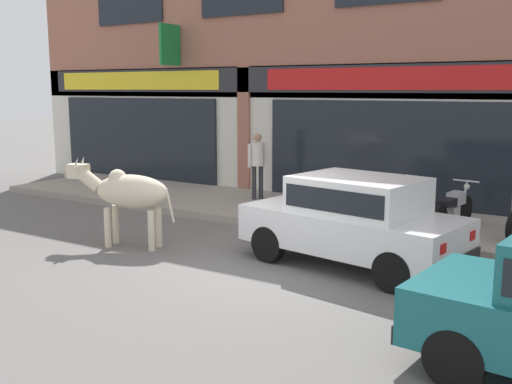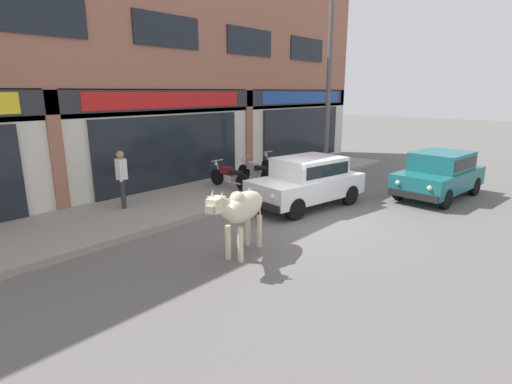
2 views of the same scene
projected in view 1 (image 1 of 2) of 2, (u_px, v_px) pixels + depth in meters
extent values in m
plane|color=#605E5B|center=(258.00, 265.00, 9.68)|extent=(90.00, 90.00, 0.00)
cube|color=gray|center=(352.00, 218.00, 12.84)|extent=(19.00, 3.22, 0.17)
cube|color=silver|center=(386.00, 137.00, 14.13)|extent=(23.00, 0.55, 3.40)
cube|color=#28282D|center=(384.00, 79.00, 13.64)|extent=(22.08, 0.08, 0.64)
cube|color=black|center=(137.00, 138.00, 17.97)|extent=(5.83, 0.10, 2.40)
cube|color=yellow|center=(135.00, 81.00, 17.66)|extent=(6.13, 0.05, 0.52)
cube|color=#9E604C|center=(244.00, 131.00, 15.91)|extent=(0.36, 0.12, 3.40)
cube|color=black|center=(381.00, 153.00, 13.92)|extent=(5.83, 0.10, 2.40)
cube|color=red|center=(383.00, 79.00, 13.61)|extent=(6.13, 0.05, 0.52)
cube|color=black|center=(129.00, 6.00, 17.41)|extent=(2.50, 0.06, 1.00)
cube|color=#197A38|center=(170.00, 45.00, 16.28)|extent=(0.08, 0.80, 1.10)
ellipsoid|color=beige|center=(132.00, 191.00, 10.65)|extent=(1.49, 0.87, 0.60)
sphere|color=beige|center=(117.00, 178.00, 10.70)|extent=(0.32, 0.32, 0.32)
cylinder|color=beige|center=(108.00, 227.00, 10.76)|extent=(0.12, 0.12, 0.72)
cylinder|color=beige|center=(116.00, 224.00, 11.03)|extent=(0.12, 0.12, 0.72)
cylinder|color=beige|center=(151.00, 231.00, 10.51)|extent=(0.12, 0.12, 0.72)
cylinder|color=beige|center=(159.00, 227.00, 10.78)|extent=(0.12, 0.12, 0.72)
cylinder|color=beige|center=(91.00, 181.00, 10.86)|extent=(0.51, 0.35, 0.43)
cube|color=beige|center=(78.00, 171.00, 10.91)|extent=(0.41, 0.31, 0.26)
cube|color=tan|center=(70.00, 173.00, 10.97)|extent=(0.18, 0.19, 0.14)
cone|color=beige|center=(77.00, 162.00, 10.77)|extent=(0.12, 0.08, 0.19)
cone|color=beige|center=(83.00, 161.00, 10.96)|extent=(0.12, 0.08, 0.19)
cube|color=beige|center=(77.00, 169.00, 10.73)|extent=(0.08, 0.15, 0.10)
cube|color=beige|center=(87.00, 167.00, 11.03)|extent=(0.08, 0.15, 0.10)
cylinder|color=beige|center=(170.00, 206.00, 10.48)|extent=(0.17, 0.08, 0.60)
cylinder|color=black|center=(268.00, 244.00, 9.85)|extent=(0.62, 0.27, 0.60)
cylinder|color=black|center=(319.00, 229.00, 10.91)|extent=(0.62, 0.27, 0.60)
cylinder|color=black|center=(393.00, 272.00, 8.35)|extent=(0.62, 0.27, 0.60)
cylinder|color=black|center=(439.00, 251.00, 9.41)|extent=(0.62, 0.27, 0.60)
cube|color=white|center=(352.00, 229.00, 9.58)|extent=(3.71, 2.15, 0.60)
cube|color=white|center=(358.00, 195.00, 9.41)|extent=(2.11, 1.73, 0.56)
cube|color=black|center=(358.00, 195.00, 9.41)|extent=(1.96, 1.72, 0.35)
cube|color=black|center=(270.00, 226.00, 10.75)|extent=(0.36, 1.52, 0.20)
cube|color=black|center=(455.00, 263.00, 8.48)|extent=(0.36, 1.52, 0.20)
sphere|color=silver|center=(251.00, 214.00, 10.37)|extent=(0.14, 0.14, 0.14)
sphere|color=silver|center=(285.00, 206.00, 11.07)|extent=(0.14, 0.14, 0.14)
cube|color=red|center=(443.00, 249.00, 8.05)|extent=(0.06, 0.16, 0.14)
cube|color=red|center=(472.00, 235.00, 8.78)|extent=(0.06, 0.16, 0.14)
cylinder|color=black|center=(455.00, 359.00, 5.67)|extent=(0.61, 0.24, 0.60)
cylinder|color=black|center=(500.00, 314.00, 6.79)|extent=(0.61, 0.24, 0.60)
cube|color=black|center=(426.00, 314.00, 6.57)|extent=(0.26, 1.52, 0.20)
sphere|color=silver|center=(407.00, 300.00, 6.16)|extent=(0.14, 0.14, 0.14)
sphere|color=silver|center=(441.00, 277.00, 6.91)|extent=(0.14, 0.14, 0.14)
cylinder|color=black|center=(405.00, 202.00, 12.68)|extent=(0.11, 0.56, 0.56)
cylinder|color=black|center=(383.00, 212.00, 11.66)|extent=(0.11, 0.56, 0.56)
cube|color=#B2B5BA|center=(394.00, 205.00, 12.14)|extent=(0.21, 0.33, 0.24)
cube|color=maroon|center=(397.00, 192.00, 12.23)|extent=(0.25, 0.41, 0.24)
cube|color=black|center=(390.00, 195.00, 11.91)|extent=(0.23, 0.53, 0.12)
cylinder|color=#B2B5BA|center=(405.00, 189.00, 12.58)|extent=(0.05, 0.27, 0.59)
cylinder|color=#B2B5BA|center=(406.00, 175.00, 12.56)|extent=(0.52, 0.05, 0.03)
sphere|color=silver|center=(407.00, 181.00, 12.63)|extent=(0.12, 0.12, 0.12)
cylinder|color=#B2B5BA|center=(382.00, 212.00, 11.92)|extent=(0.07, 0.48, 0.06)
cylinder|color=black|center=(465.00, 210.00, 11.92)|extent=(0.17, 0.57, 0.56)
cylinder|color=black|center=(439.00, 220.00, 10.98)|extent=(0.17, 0.57, 0.56)
cube|color=#B2B5BA|center=(452.00, 213.00, 11.43)|extent=(0.24, 0.34, 0.24)
cube|color=#A8AAB2|center=(456.00, 198.00, 11.50)|extent=(0.29, 0.43, 0.24)
cube|color=black|center=(448.00, 202.00, 11.21)|extent=(0.29, 0.54, 0.12)
cylinder|color=#B2B5BA|center=(464.00, 195.00, 11.83)|extent=(0.07, 0.27, 0.59)
cylinder|color=#B2B5BA|center=(466.00, 181.00, 11.81)|extent=(0.52, 0.10, 0.03)
sphere|color=silver|center=(467.00, 187.00, 11.87)|extent=(0.12, 0.12, 0.12)
cylinder|color=#B2B5BA|center=(439.00, 219.00, 11.24)|extent=(0.12, 0.48, 0.06)
cylinder|color=#2D2D33|center=(254.00, 183.00, 14.47)|extent=(0.11, 0.11, 0.82)
cylinder|color=#2D2D33|center=(261.00, 182.00, 14.54)|extent=(0.11, 0.11, 0.82)
cylinder|color=silver|center=(258.00, 154.00, 14.39)|extent=(0.32, 0.32, 0.56)
cylinder|color=silver|center=(249.00, 156.00, 14.32)|extent=(0.08, 0.08, 0.56)
cylinder|color=silver|center=(266.00, 155.00, 14.47)|extent=(0.08, 0.08, 0.56)
sphere|color=tan|center=(258.00, 138.00, 14.32)|extent=(0.20, 0.20, 0.20)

